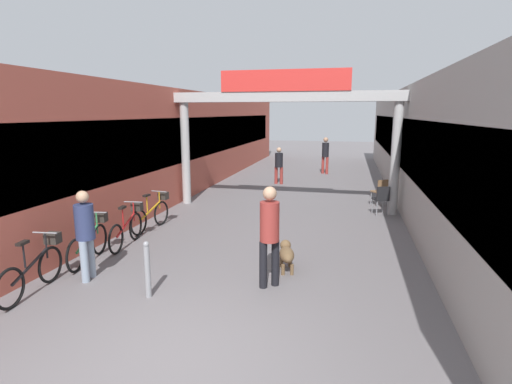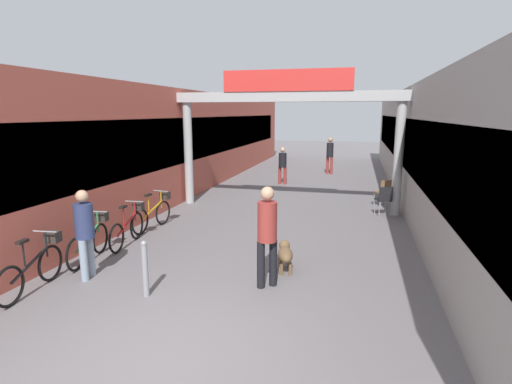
# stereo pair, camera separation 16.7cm
# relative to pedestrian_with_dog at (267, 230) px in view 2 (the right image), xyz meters

# --- Properties ---
(ground_plane) EXTENTS (80.00, 80.00, 0.00)m
(ground_plane) POSITION_rel_pedestrian_with_dog_xyz_m (-0.71, -2.45, -1.05)
(ground_plane) COLOR slate
(storefront_left) EXTENTS (3.00, 26.00, 3.84)m
(storefront_left) POSITION_rel_pedestrian_with_dog_xyz_m (-5.80, 8.55, 0.87)
(storefront_left) COLOR #B25142
(storefront_left) RESTS_ON ground_plane
(storefront_right) EXTENTS (3.00, 26.00, 3.84)m
(storefront_right) POSITION_rel_pedestrian_with_dog_xyz_m (4.38, 8.55, 0.87)
(storefront_right) COLOR #9E9993
(storefront_right) RESTS_ON ground_plane
(arcade_sign_gateway) EXTENTS (7.40, 0.47, 4.32)m
(arcade_sign_gateway) POSITION_rel_pedestrian_with_dog_xyz_m (-0.71, 5.90, 2.00)
(arcade_sign_gateway) COLOR #B2B2B2
(arcade_sign_gateway) RESTS_ON ground_plane
(pedestrian_with_dog) EXTENTS (0.48, 0.48, 1.81)m
(pedestrian_with_dog) POSITION_rel_pedestrian_with_dog_xyz_m (0.00, 0.00, 0.00)
(pedestrian_with_dog) COLOR black
(pedestrian_with_dog) RESTS_ON ground_plane
(pedestrian_companion) EXTENTS (0.38, 0.40, 1.68)m
(pedestrian_companion) POSITION_rel_pedestrian_with_dog_xyz_m (-3.33, -0.46, -0.09)
(pedestrian_companion) COLOR #8C9EB2
(pedestrian_companion) RESTS_ON ground_plane
(pedestrian_carrying_crate) EXTENTS (0.39, 0.38, 1.59)m
(pedestrian_carrying_crate) POSITION_rel_pedestrian_with_dog_xyz_m (-1.64, 10.33, -0.15)
(pedestrian_carrying_crate) COLOR #99332D
(pedestrian_carrying_crate) RESTS_ON ground_plane
(pedestrian_elderly_walking) EXTENTS (0.46, 0.46, 1.84)m
(pedestrian_elderly_walking) POSITION_rel_pedestrian_with_dog_xyz_m (0.12, 13.79, 0.02)
(pedestrian_elderly_walking) COLOR #99332D
(pedestrian_elderly_walking) RESTS_ON ground_plane
(dog_on_leash) EXTENTS (0.43, 0.76, 0.54)m
(dog_on_leash) POSITION_rel_pedestrian_with_dog_xyz_m (0.18, 0.83, -0.71)
(dog_on_leash) COLOR brown
(dog_on_leash) RESTS_ON ground_plane
(bicycle_black_nearest) EXTENTS (0.46, 1.69, 0.98)m
(bicycle_black_nearest) POSITION_rel_pedestrian_with_dog_xyz_m (-3.88, -1.12, -0.61)
(bicycle_black_nearest) COLOR black
(bicycle_black_nearest) RESTS_ON ground_plane
(bicycle_green_second) EXTENTS (0.46, 1.68, 0.98)m
(bicycle_green_second) POSITION_rel_pedestrian_with_dog_xyz_m (-3.88, 0.39, -0.61)
(bicycle_green_second) COLOR black
(bicycle_green_second) RESTS_ON ground_plane
(bicycle_red_third) EXTENTS (0.46, 1.69, 0.98)m
(bicycle_red_third) POSITION_rel_pedestrian_with_dog_xyz_m (-3.65, 1.49, -0.61)
(bicycle_red_third) COLOR black
(bicycle_red_third) RESTS_ON ground_plane
(bicycle_orange_farthest) EXTENTS (0.46, 1.68, 0.98)m
(bicycle_orange_farthest) POSITION_rel_pedestrian_with_dog_xyz_m (-3.72, 2.83, -0.61)
(bicycle_orange_farthest) COLOR black
(bicycle_orange_farthest) RESTS_ON ground_plane
(bollard_post_metal) EXTENTS (0.10, 0.10, 0.98)m
(bollard_post_metal) POSITION_rel_pedestrian_with_dog_xyz_m (-1.89, -0.88, -0.55)
(bollard_post_metal) COLOR gray
(bollard_post_metal) RESTS_ON ground_plane
(cafe_chair_black_nearer) EXTENTS (0.51, 0.51, 0.89)m
(cafe_chair_black_nearer) POSITION_rel_pedestrian_with_dog_xyz_m (2.30, 5.74, -0.51)
(cafe_chair_black_nearer) COLOR gray
(cafe_chair_black_nearer) RESTS_ON ground_plane
(cafe_chair_wood_farther) EXTENTS (0.56, 0.56, 0.89)m
(cafe_chair_wood_farther) POSITION_rel_pedestrian_with_dog_xyz_m (2.36, 6.99, -0.51)
(cafe_chair_wood_farther) COLOR gray
(cafe_chair_wood_farther) RESTS_ON ground_plane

